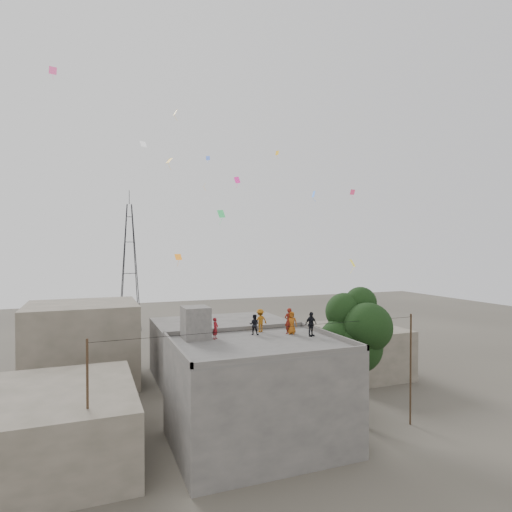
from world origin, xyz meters
The scene contains 18 objects.
ground centered at (0.00, 0.00, 0.00)m, with size 140.00×140.00×0.00m, color #3F3B34.
main_building centered at (0.00, 0.00, 3.05)m, with size 10.00×8.00×6.10m.
parapet centered at (0.00, 0.00, 6.25)m, with size 10.00×8.00×0.30m.
stair_head_box centered at (-3.20, 2.60, 7.10)m, with size 1.60×1.80×2.00m, color #514F4C.
neighbor_west centered at (-11.00, 2.00, 2.00)m, with size 8.00×10.00×4.00m, color #5F594B.
neighbor_north centered at (2.00, 14.00, 2.50)m, with size 12.00×9.00×5.00m, color #514F4C.
neighbor_northwest centered at (-10.00, 16.00, 3.50)m, with size 9.00×8.00×7.00m, color #5F594B.
neighbor_east centered at (14.00, 10.00, 2.20)m, with size 7.00×8.00×4.40m, color #5F594B.
tree centered at (7.37, 0.60, 6.10)m, with size 4.90×4.60×9.10m.
utility_line centered at (0.50, -1.25, 3.83)m, with size 20.12×0.62×7.40m.
transmission_tower centered at (-4.00, 40.00, 9.07)m, with size 2.97×2.97×20.01m.
person_red_adult centered at (2.88, 1.81, 6.95)m, with size 0.62×0.41×1.70m, color maroon.
person_orange_child centered at (3.02, 1.69, 6.84)m, with size 0.73×0.47×1.49m, color #A25012.
person_dark_child centered at (0.65, 2.39, 6.76)m, with size 0.65×0.50×1.33m, color black.
person_dark_adult centered at (3.87, 0.60, 6.88)m, with size 0.92×0.38×1.56m, color black.
person_orange_adult centered at (1.34, 3.06, 6.88)m, with size 1.00×0.58×1.55m, color #995711.
person_red_child centered at (-2.07, 2.06, 6.76)m, with size 0.48×0.32×1.32m, color maroon.
kites centered at (0.70, 6.55, 16.60)m, with size 22.44×15.20×11.34m.
Camera 1 is at (-9.36, -23.58, 11.79)m, focal length 30.00 mm.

